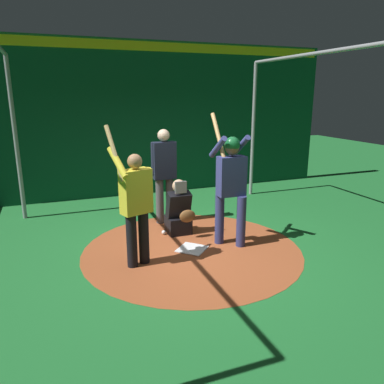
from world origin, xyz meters
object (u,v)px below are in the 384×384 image
batter (231,181)px  visitor (136,202)px  umpire (164,171)px  baseball_0 (164,232)px  catcher (179,212)px  home_plate (192,249)px

batter → visitor: 1.59m
umpire → baseball_0: (0.63, -0.22, -0.96)m
umpire → catcher: bearing=4.9°
visitor → baseball_0: size_ratio=27.00×
home_plate → catcher: (-0.74, 0.04, 0.38)m
home_plate → catcher: bearing=176.9°
home_plate → visitor: visitor is taller
batter → visitor: batter is taller
home_plate → umpire: 1.72m
catcher → visitor: bearing=-45.3°
catcher → baseball_0: (-0.04, -0.27, -0.35)m
home_plate → baseball_0: size_ratio=5.68×
batter → umpire: 1.57m
visitor → catcher: bearing=116.2°
umpire → batter: bearing=25.2°
home_plate → umpire: bearing=-179.3°
catcher → umpire: (-0.67, -0.06, 0.62)m
batter → umpire: size_ratio=1.18×
home_plate → catcher: catcher is taller
home_plate → baseball_0: (-0.78, -0.24, 0.03)m
baseball_0 → visitor: bearing=-34.7°
home_plate → catcher: 0.83m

